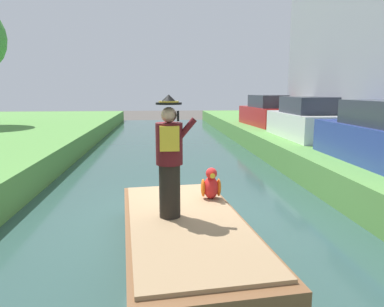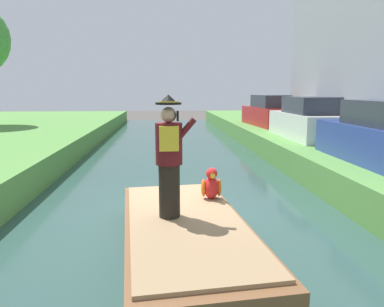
{
  "view_description": "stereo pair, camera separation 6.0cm",
  "coord_description": "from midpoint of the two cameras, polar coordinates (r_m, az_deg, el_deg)",
  "views": [
    {
      "loc": [
        -0.37,
        -6.66,
        2.62
      ],
      "look_at": [
        0.15,
        -1.02,
        1.61
      ],
      "focal_mm": 33.29,
      "sensor_mm": 36.0,
      "label": 1
    },
    {
      "loc": [
        -0.32,
        -6.67,
        2.62
      ],
      "look_at": [
        0.15,
        -1.02,
        1.61
      ],
      "focal_mm": 33.29,
      "sensor_mm": 36.0,
      "label": 2
    }
  ],
  "objects": [
    {
      "name": "ground_plane",
      "position": [
        7.17,
        -1.62,
        -11.33
      ],
      "size": [
        80.0,
        80.0,
        0.0
      ],
      "primitive_type": "plane",
      "color": "#4C4742"
    },
    {
      "name": "canal_water",
      "position": [
        7.15,
        -1.62,
        -10.96
      ],
      "size": [
        6.73,
        48.0,
        0.1
      ],
      "primitive_type": "cube",
      "color": "#2D4C47",
      "rests_on": "ground"
    },
    {
      "name": "boat",
      "position": [
        5.56,
        -0.75,
        -13.41
      ],
      "size": [
        2.21,
        4.36,
        0.61
      ],
      "color": "brown",
      "rests_on": "canal_water"
    },
    {
      "name": "person_pirate",
      "position": [
        5.3,
        -3.33,
        -0.6
      ],
      "size": [
        0.61,
        0.42,
        1.85
      ],
      "rotation": [
        0.0,
        0.0,
        -0.0
      ],
      "color": "black",
      "rests_on": "boat"
    },
    {
      "name": "parrot_plush",
      "position": [
        6.35,
        3.38,
        -5.11
      ],
      "size": [
        0.36,
        0.35,
        0.57
      ],
      "color": "red",
      "rests_on": "boat"
    },
    {
      "name": "parked_car_white",
      "position": [
        13.82,
        18.26,
        5.01
      ],
      "size": [
        1.71,
        4.01,
        1.5
      ],
      "color": "white",
      "rests_on": "grass_bank_far"
    },
    {
      "name": "parked_car_red",
      "position": [
        18.25,
        12.51,
        6.39
      ],
      "size": [
        1.99,
        4.12,
        1.5
      ],
      "color": "red",
      "rests_on": "grass_bank_far"
    }
  ]
}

